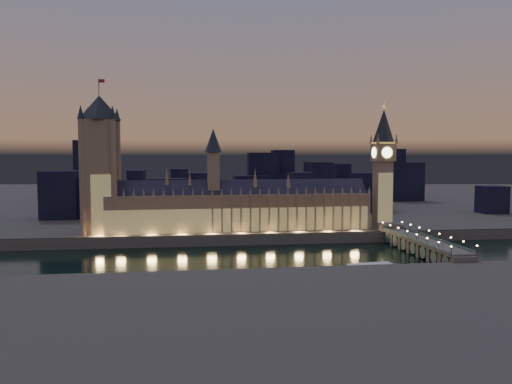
{
  "coord_description": "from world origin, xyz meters",
  "views": [
    {
      "loc": [
        -44.36,
        -318.46,
        65.68
      ],
      "look_at": [
        5.0,
        55.0,
        38.0
      ],
      "focal_mm": 35.0,
      "sensor_mm": 36.0,
      "label": 1
    }
  ],
  "objects": [
    {
      "name": "victoria_tower",
      "position": [
        -110.0,
        61.92,
        64.17
      ],
      "size": [
        31.68,
        31.68,
        113.52
      ],
      "color": "#8A704C",
      "rests_on": "north_bank"
    },
    {
      "name": "westminster_bridge",
      "position": [
        107.61,
        -3.46,
        6.0
      ],
      "size": [
        16.48,
        113.0,
        15.9
      ],
      "color": "#4C4B47",
      "rests_on": "ground"
    },
    {
      "name": "palace_of_westminster",
      "position": [
        -7.7,
        61.74,
        26.37
      ],
      "size": [
        202.0,
        26.01,
        78.0
      ],
      "color": "#8A704C",
      "rests_on": "north_bank"
    },
    {
      "name": "elizabeth_tower",
      "position": [
        108.0,
        61.92,
        63.9
      ],
      "size": [
        18.0,
        18.0,
        100.62
      ],
      "color": "#8A704C",
      "rests_on": "north_bank"
    },
    {
      "name": "city_backdrop",
      "position": [
        35.93,
        248.02,
        29.85
      ],
      "size": [
        448.3,
        215.63,
        75.56
      ],
      "color": "black",
      "rests_on": "north_bank"
    },
    {
      "name": "north_bank",
      "position": [
        0.0,
        520.0,
        4.0
      ],
      "size": [
        2000.0,
        960.0,
        8.0
      ],
      "primitive_type": "cube",
      "color": "#404634",
      "rests_on": "ground"
    },
    {
      "name": "embankment_wall",
      "position": [
        0.0,
        41.0,
        4.0
      ],
      "size": [
        2000.0,
        2.5,
        8.0
      ],
      "primitive_type": "cube",
      "color": "#4C4B47",
      "rests_on": "ground"
    },
    {
      "name": "river_boat",
      "position": [
        56.35,
        -50.9,
        1.56
      ],
      "size": [
        49.35,
        18.0,
        4.5
      ],
      "color": "#4C4B47",
      "rests_on": "ground"
    },
    {
      "name": "ground_plane",
      "position": [
        0.0,
        0.0,
        0.0
      ],
      "size": [
        2000.0,
        2000.0,
        0.0
      ],
      "primitive_type": "plane",
      "color": "black",
      "rests_on": "ground"
    }
  ]
}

